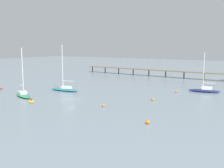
{
  "coord_description": "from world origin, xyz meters",
  "views": [
    {
      "loc": [
        44.43,
        -49.65,
        14.0
      ],
      "look_at": [
        0.0,
        20.37,
        1.5
      ],
      "focal_mm": 41.26,
      "sensor_mm": 36.0,
      "label": 1
    }
  ],
  "objects_px": {
    "sailboat_teal": "(65,89)",
    "mooring_buoy_mid": "(103,105)",
    "pier": "(193,70)",
    "sailboat_green": "(23,94)",
    "dinghy_yellow": "(31,101)",
    "mooring_buoy_near": "(153,99)",
    "mooring_buoy_far": "(176,92)",
    "sailboat_navy": "(205,90)",
    "mooring_buoy_inner": "(148,122)"
  },
  "relations": [
    {
      "from": "sailboat_teal",
      "to": "mooring_buoy_mid",
      "type": "distance_m",
      "value": 24.21
    },
    {
      "from": "pier",
      "to": "mooring_buoy_mid",
      "type": "height_order",
      "value": "pier"
    },
    {
      "from": "sailboat_green",
      "to": "mooring_buoy_mid",
      "type": "relative_size",
      "value": 22.04
    },
    {
      "from": "pier",
      "to": "dinghy_yellow",
      "type": "distance_m",
      "value": 69.07
    },
    {
      "from": "mooring_buoy_near",
      "to": "pier",
      "type": "bearing_deg",
      "value": 93.18
    },
    {
      "from": "pier",
      "to": "sailboat_green",
      "type": "bearing_deg",
      "value": -115.55
    },
    {
      "from": "mooring_buoy_near",
      "to": "mooring_buoy_far",
      "type": "bearing_deg",
      "value": 84.5
    },
    {
      "from": "dinghy_yellow",
      "to": "mooring_buoy_mid",
      "type": "height_order",
      "value": "dinghy_yellow"
    },
    {
      "from": "sailboat_navy",
      "to": "mooring_buoy_far",
      "type": "distance_m",
      "value": 8.72
    },
    {
      "from": "mooring_buoy_far",
      "to": "sailboat_teal",
      "type": "bearing_deg",
      "value": -151.94
    },
    {
      "from": "sailboat_green",
      "to": "mooring_buoy_far",
      "type": "bearing_deg",
      "value": 40.57
    },
    {
      "from": "pier",
      "to": "sailboat_teal",
      "type": "distance_m",
      "value": 55.68
    },
    {
      "from": "mooring_buoy_far",
      "to": "pier",
      "type": "bearing_deg",
      "value": 96.94
    },
    {
      "from": "sailboat_teal",
      "to": "mooring_buoy_near",
      "type": "xyz_separation_m",
      "value": [
        28.67,
        1.61,
        -0.43
      ]
    },
    {
      "from": "mooring_buoy_inner",
      "to": "mooring_buoy_near",
      "type": "relative_size",
      "value": 1.11
    },
    {
      "from": "mooring_buoy_far",
      "to": "sailboat_green",
      "type": "bearing_deg",
      "value": -139.43
    },
    {
      "from": "pier",
      "to": "mooring_buoy_inner",
      "type": "relative_size",
      "value": 101.41
    },
    {
      "from": "sailboat_navy",
      "to": "mooring_buoy_near",
      "type": "xyz_separation_m",
      "value": [
        -8.41,
        -19.55,
        -0.4
      ]
    },
    {
      "from": "sailboat_teal",
      "to": "mooring_buoy_mid",
      "type": "xyz_separation_m",
      "value": [
        21.75,
        -10.6,
        -0.46
      ]
    },
    {
      "from": "sailboat_teal",
      "to": "mooring_buoy_inner",
      "type": "xyz_separation_m",
      "value": [
        35.88,
        -17.2,
        -0.39
      ]
    },
    {
      "from": "sailboat_green",
      "to": "dinghy_yellow",
      "type": "height_order",
      "value": "sailboat_green"
    },
    {
      "from": "mooring_buoy_mid",
      "to": "mooring_buoy_far",
      "type": "relative_size",
      "value": 1.03
    },
    {
      "from": "dinghy_yellow",
      "to": "mooring_buoy_near",
      "type": "relative_size",
      "value": 4.43
    },
    {
      "from": "dinghy_yellow",
      "to": "mooring_buoy_near",
      "type": "distance_m",
      "value": 30.54
    },
    {
      "from": "pier",
      "to": "sailboat_teal",
      "type": "relative_size",
      "value": 5.34
    },
    {
      "from": "mooring_buoy_near",
      "to": "mooring_buoy_far",
      "type": "relative_size",
      "value": 1.13
    },
    {
      "from": "sailboat_navy",
      "to": "sailboat_green",
      "type": "height_order",
      "value": "sailboat_green"
    },
    {
      "from": "pier",
      "to": "sailboat_green",
      "type": "height_order",
      "value": "sailboat_green"
    },
    {
      "from": "sailboat_navy",
      "to": "mooring_buoy_mid",
      "type": "xyz_separation_m",
      "value": [
        -15.33,
        -31.77,
        -0.43
      ]
    },
    {
      "from": "pier",
      "to": "mooring_buoy_near",
      "type": "distance_m",
      "value": 47.71
    },
    {
      "from": "sailboat_teal",
      "to": "mooring_buoy_mid",
      "type": "height_order",
      "value": "sailboat_teal"
    },
    {
      "from": "mooring_buoy_far",
      "to": "mooring_buoy_inner",
      "type": "bearing_deg",
      "value": -80.07
    },
    {
      "from": "sailboat_navy",
      "to": "mooring_buoy_mid",
      "type": "bearing_deg",
      "value": -115.76
    },
    {
      "from": "mooring_buoy_near",
      "to": "mooring_buoy_inner",
      "type": "bearing_deg",
      "value": -69.04
    },
    {
      "from": "sailboat_green",
      "to": "mooring_buoy_inner",
      "type": "height_order",
      "value": "sailboat_green"
    },
    {
      "from": "sailboat_navy",
      "to": "dinghy_yellow",
      "type": "relative_size",
      "value": 4.01
    },
    {
      "from": "mooring_buoy_mid",
      "to": "mooring_buoy_far",
      "type": "xyz_separation_m",
      "value": [
        8.31,
        26.62,
        -0.01
      ]
    },
    {
      "from": "pier",
      "to": "sailboat_teal",
      "type": "height_order",
      "value": "sailboat_teal"
    },
    {
      "from": "pier",
      "to": "mooring_buoy_near",
      "type": "bearing_deg",
      "value": -86.82
    },
    {
      "from": "dinghy_yellow",
      "to": "mooring_buoy_mid",
      "type": "relative_size",
      "value": 4.89
    },
    {
      "from": "pier",
      "to": "sailboat_navy",
      "type": "bearing_deg",
      "value": -68.42
    },
    {
      "from": "sailboat_navy",
      "to": "dinghy_yellow",
      "type": "distance_m",
      "value": 50.0
    },
    {
      "from": "mooring_buoy_near",
      "to": "mooring_buoy_far",
      "type": "xyz_separation_m",
      "value": [
        1.39,
        14.41,
        -0.04
      ]
    },
    {
      "from": "pier",
      "to": "sailboat_navy",
      "type": "distance_m",
      "value": 30.23
    },
    {
      "from": "mooring_buoy_far",
      "to": "mooring_buoy_mid",
      "type": "bearing_deg",
      "value": -107.33
    },
    {
      "from": "dinghy_yellow",
      "to": "sailboat_teal",
      "type": "bearing_deg",
      "value": 103.42
    },
    {
      "from": "dinghy_yellow",
      "to": "pier",
      "type": "bearing_deg",
      "value": 71.25
    },
    {
      "from": "pier",
      "to": "mooring_buoy_near",
      "type": "relative_size",
      "value": 113.07
    },
    {
      "from": "mooring_buoy_mid",
      "to": "mooring_buoy_near",
      "type": "bearing_deg",
      "value": 60.48
    },
    {
      "from": "sailboat_navy",
      "to": "sailboat_teal",
      "type": "xyz_separation_m",
      "value": [
        -37.08,
        -21.16,
        0.03
      ]
    }
  ]
}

